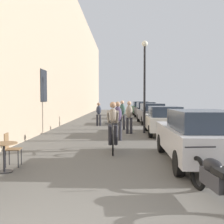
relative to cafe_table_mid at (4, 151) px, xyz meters
name	(u,v)px	position (x,y,z in m)	size (l,w,h in m)	color
building_facade_left	(53,39)	(-1.48, 10.59, 5.16)	(0.54, 68.00, 11.37)	tan
cafe_table_mid	(4,151)	(0.00, 0.00, 0.00)	(0.64, 0.64, 0.72)	black
cafe_chair_mid_toward_street	(10,147)	(-0.08, 0.56, 0.00)	(0.42, 0.42, 0.89)	black
cyclist_on_bicycle	(113,128)	(2.61, 2.69, 0.29)	(0.52, 1.76, 1.74)	black
pedestrian_near	(118,119)	(2.76, 5.03, 0.44)	(0.34, 0.24, 1.70)	#26262D
pedestrian_mid	(129,115)	(3.34, 7.39, 0.44)	(0.35, 0.26, 1.71)	#26262D
pedestrian_far	(122,113)	(2.99, 9.23, 0.46)	(0.37, 0.28, 1.74)	#26262D
pedestrian_furthest	(99,113)	(1.41, 11.43, 0.37)	(0.35, 0.26, 1.59)	#26262D
street_lamp	(145,75)	(4.16, 7.72, 2.59)	(0.32, 0.32, 4.90)	black
parked_car_nearest	(198,136)	(5.02, 1.03, 0.26)	(1.83, 4.23, 1.50)	#B7B7BC
parked_car_second	(163,120)	(5.07, 7.15, 0.23)	(1.80, 4.11, 1.45)	beige
parked_car_third	(151,113)	(5.21, 13.44, 0.26)	(1.91, 4.29, 1.50)	#595960
parked_car_fourth	(145,110)	(5.29, 19.03, 0.28)	(1.94, 4.41, 1.55)	black
parked_car_fifth	(140,108)	(5.22, 24.48, 0.30)	(1.97, 4.48, 1.58)	#23512D
parked_motorcycle	(215,179)	(4.49, -1.79, -0.12)	(0.62, 2.14, 0.92)	black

